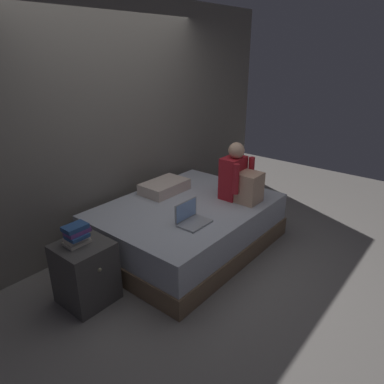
% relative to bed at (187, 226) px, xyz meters
% --- Properties ---
extents(ground_plane, '(8.00, 8.00, 0.00)m').
position_rel_bed_xyz_m(ground_plane, '(-0.20, -0.30, -0.26)').
color(ground_plane, gray).
extents(wall_back, '(5.60, 0.10, 2.70)m').
position_rel_bed_xyz_m(wall_back, '(-0.20, 0.90, 1.09)').
color(wall_back, slate).
rests_on(wall_back, ground_plane).
extents(bed, '(2.00, 1.50, 0.53)m').
position_rel_bed_xyz_m(bed, '(0.00, 0.00, 0.00)').
color(bed, '#7A6047').
rests_on(bed, ground_plane).
extents(nightstand, '(0.44, 0.46, 0.58)m').
position_rel_bed_xyz_m(nightstand, '(-1.30, 0.09, 0.03)').
color(nightstand, '#474442').
rests_on(nightstand, ground_plane).
extents(person_sitting, '(0.39, 0.44, 0.66)m').
position_rel_bed_xyz_m(person_sitting, '(0.49, -0.36, 0.52)').
color(person_sitting, '#B21E28').
rests_on(person_sitting, bed).
extents(laptop, '(0.32, 0.23, 0.22)m').
position_rel_bed_xyz_m(laptop, '(-0.32, -0.32, 0.32)').
color(laptop, '#9EA0A5').
rests_on(laptop, bed).
extents(pillow, '(0.56, 0.36, 0.13)m').
position_rel_bed_xyz_m(pillow, '(0.11, 0.45, 0.33)').
color(pillow, beige).
rests_on(pillow, bed).
extents(book_stack, '(0.22, 0.16, 0.18)m').
position_rel_bed_xyz_m(book_stack, '(-1.31, 0.13, 0.40)').
color(book_stack, beige).
rests_on(book_stack, nightstand).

